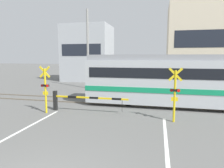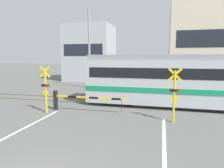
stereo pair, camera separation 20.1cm
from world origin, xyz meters
name	(u,v)px [view 2 (the right image)]	position (x,y,z in m)	size (l,w,h in m)	color
rail_track_near	(116,104)	(0.00, 9.49, 0.04)	(50.00, 0.10, 0.08)	#6B6051
rail_track_far	(121,100)	(0.00, 10.92, 0.04)	(50.00, 0.10, 0.08)	#6B6051
commuter_train	(203,80)	(5.48, 10.20, 1.81)	(14.90, 2.77, 3.38)	#B7BCC1
crossing_barrier_near	(74,99)	(-2.11, 7.42, 0.74)	(4.62, 0.20, 1.19)	black
crossing_barrier_far	(151,87)	(2.11, 13.46, 0.74)	(4.62, 0.20, 1.19)	black
crossing_signal_left	(46,87)	(-3.56, 6.71, 1.50)	(0.68, 0.15, 2.73)	yellow
crossing_signal_right	(174,93)	(3.56, 6.71, 1.50)	(0.68, 0.15, 2.73)	yellow
pedestrian	(122,79)	(-1.17, 17.06, 0.98)	(0.38, 0.22, 1.70)	#33384C
building_left_of_street	(90,53)	(-6.79, 22.85, 3.72)	(6.16, 5.23, 7.44)	#B2B7BC
building_right_of_street	(203,44)	(7.64, 22.85, 4.72)	(7.86, 5.23, 9.43)	beige
utility_pole_streetside	(89,50)	(-4.31, 15.96, 3.97)	(0.22, 0.22, 7.95)	gray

